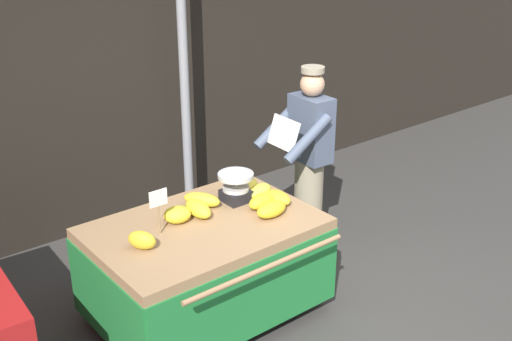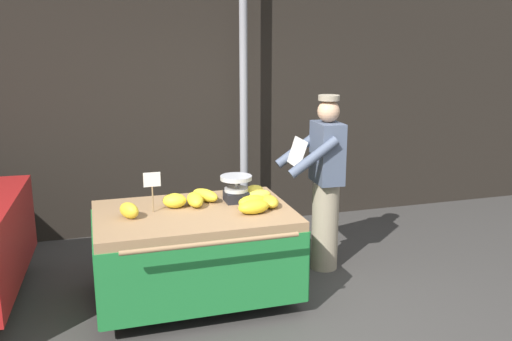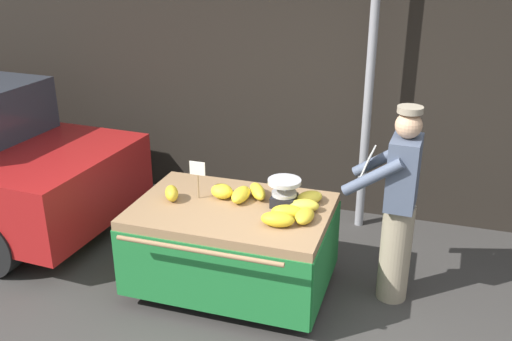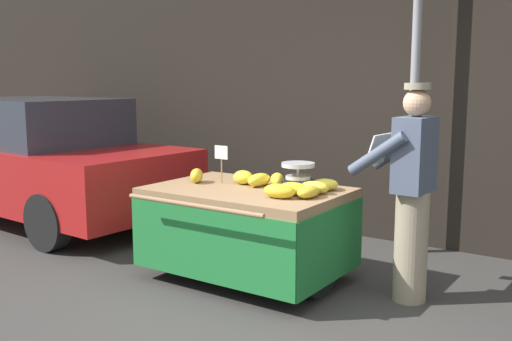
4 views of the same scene
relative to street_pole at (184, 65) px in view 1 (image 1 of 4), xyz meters
name	(u,v)px [view 1 (image 1 of 4)]	position (x,y,z in m)	size (l,w,h in m)	color
ground_plane	(325,333)	(-0.32, -2.32, -1.56)	(60.00, 60.00, 0.00)	#383533
back_wall	(130,32)	(-0.32, 0.42, 0.29)	(16.00, 0.24, 3.69)	black
street_pole	(184,65)	(0.00, 0.00, 0.00)	(0.09, 0.09, 3.11)	gray
banana_cart	(205,249)	(-0.89, -1.59, -0.96)	(1.66, 1.32, 0.82)	#93704C
weighing_scale	(236,187)	(-0.47, -1.43, -0.62)	(0.28, 0.28, 0.24)	black
price_sign	(158,202)	(-1.21, -1.53, -0.49)	(0.14, 0.01, 0.34)	#997A51
banana_bunch_0	(177,215)	(-1.03, -1.45, -0.68)	(0.17, 0.20, 0.12)	yellow
banana_bunch_1	(278,197)	(-0.24, -1.67, -0.69)	(0.15, 0.25, 0.10)	gold
banana_bunch_2	(198,209)	(-0.85, -1.46, -0.68)	(0.14, 0.28, 0.11)	yellow
banana_bunch_3	(142,240)	(-1.42, -1.63, -0.67)	(0.11, 0.20, 0.13)	gold
banana_bunch_4	(202,200)	(-0.74, -1.34, -0.68)	(0.12, 0.30, 0.11)	yellow
banana_bunch_5	(271,209)	(-0.42, -1.81, -0.68)	(0.15, 0.27, 0.12)	gold
banana_bunch_6	(247,184)	(-0.28, -1.33, -0.69)	(0.17, 0.25, 0.10)	yellow
banana_bunch_7	(260,191)	(-0.28, -1.49, -0.69)	(0.13, 0.24, 0.11)	yellow
banana_bunch_8	(262,201)	(-0.39, -1.65, -0.68)	(0.14, 0.26, 0.11)	gold
vendor_person	(308,160)	(0.45, -1.27, -0.68)	(0.59, 0.53, 1.71)	gray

